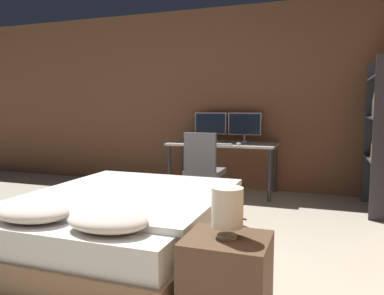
{
  "coord_description": "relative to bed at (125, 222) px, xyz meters",
  "views": [
    {
      "loc": [
        1.32,
        -1.45,
        1.22
      ],
      "look_at": [
        -0.15,
        2.69,
        0.75
      ],
      "focal_mm": 35.0,
      "sensor_mm": 36.0,
      "label": 1
    }
  ],
  "objects": [
    {
      "name": "bed",
      "position": [
        0.0,
        0.0,
        0.0
      ],
      "size": [
        1.61,
        2.01,
        0.57
      ],
      "color": "#846647",
      "rests_on": "ground_plane"
    },
    {
      "name": "computer_mouse",
      "position": [
        0.52,
        2.13,
        0.49
      ],
      "size": [
        0.07,
        0.05,
        0.04
      ],
      "color": "#B7B7BC",
      "rests_on": "desk"
    },
    {
      "name": "nightstand",
      "position": [
        1.09,
        -0.74,
        -0.0
      ],
      "size": [
        0.48,
        0.43,
        0.49
      ],
      "color": "brown",
      "rests_on": "ground_plane"
    },
    {
      "name": "office_chair",
      "position": [
        0.19,
        1.63,
        0.11
      ],
      "size": [
        0.52,
        0.52,
        0.92
      ],
      "color": "black",
      "rests_on": "ground_plane"
    },
    {
      "name": "monitor_right",
      "position": [
        0.49,
        2.62,
        0.72
      ],
      "size": [
        0.48,
        0.16,
        0.43
      ],
      "color": "#B7B7BC",
      "rests_on": "desk"
    },
    {
      "name": "wall_back",
      "position": [
        0.26,
        2.79,
        1.1
      ],
      "size": [
        12.0,
        0.06,
        2.7
      ],
      "color": "brown",
      "rests_on": "ground_plane"
    },
    {
      "name": "keyboard",
      "position": [
        0.24,
        2.13,
        0.48
      ],
      "size": [
        0.39,
        0.13,
        0.02
      ],
      "color": "#B7B7BC",
      "rests_on": "desk"
    },
    {
      "name": "bookshelf",
      "position": [
        2.22,
        1.96,
        0.74
      ],
      "size": [
        0.29,
        0.87,
        1.78
      ],
      "color": "#333338",
      "rests_on": "ground_plane"
    },
    {
      "name": "monitor_left",
      "position": [
        -0.02,
        2.62,
        0.72
      ],
      "size": [
        0.48,
        0.16,
        0.43
      ],
      "color": "#B7B7BC",
      "rests_on": "desk"
    },
    {
      "name": "desk",
      "position": [
        0.24,
        2.37,
        0.39
      ],
      "size": [
        1.51,
        0.69,
        0.72
      ],
      "color": "beige",
      "rests_on": "ground_plane"
    },
    {
      "name": "bedside_lamp",
      "position": [
        1.09,
        -0.74,
        0.41
      ],
      "size": [
        0.18,
        0.18,
        0.29
      ],
      "color": "gray",
      "rests_on": "nightstand"
    }
  ]
}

